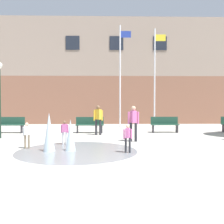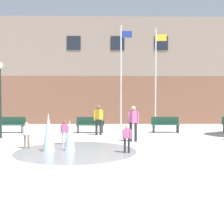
{
  "view_description": "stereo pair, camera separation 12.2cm",
  "coord_description": "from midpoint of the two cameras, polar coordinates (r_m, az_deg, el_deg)",
  "views": [
    {
      "loc": [
        -0.86,
        -5.76,
        1.74
      ],
      "look_at": [
        -0.57,
        6.4,
        1.3
      ],
      "focal_mm": 42.0,
      "sensor_mm": 36.0,
      "label": 1
    },
    {
      "loc": [
        -0.73,
        -5.77,
        1.74
      ],
      "look_at": [
        -0.57,
        6.4,
        1.3
      ],
      "focal_mm": 42.0,
      "sensor_mm": 36.0,
      "label": 2
    }
  ],
  "objects": [
    {
      "name": "ground_plane",
      "position": [
        6.07,
        6.43,
        -14.59
      ],
      "size": [
        100.0,
        100.0,
        0.0
      ],
      "primitive_type": "plane",
      "color": "#B2ADA3"
    },
    {
      "name": "library_building",
      "position": [
        24.28,
        0.53,
        8.17
      ],
      "size": [
        36.0,
        6.05,
        8.64
      ],
      "color": "brown",
      "rests_on": "ground"
    },
    {
      "name": "splash_fountain",
      "position": [
        9.57,
        -11.0,
        -5.58
      ],
      "size": [
        4.32,
        4.32,
        1.38
      ],
      "color": "gray",
      "rests_on": "ground"
    },
    {
      "name": "park_bench_far_left",
      "position": [
        16.13,
        -21.5,
        -2.56
      ],
      "size": [
        1.6,
        0.44,
        0.91
      ],
      "color": "#28282D",
      "rests_on": "ground"
    },
    {
      "name": "park_bench_center",
      "position": [
        15.11,
        -5.1,
        -2.72
      ],
      "size": [
        1.6,
        0.44,
        0.91
      ],
      "color": "#28282D",
      "rests_on": "ground"
    },
    {
      "name": "park_bench_under_right_flagpole",
      "position": [
        15.55,
        11.19,
        -2.62
      ],
      "size": [
        1.6,
        0.44,
        0.91
      ],
      "color": "#28282D",
      "rests_on": "ground"
    },
    {
      "name": "child_in_fountain",
      "position": [
        11.02,
        -10.58,
        -4.01
      ],
      "size": [
        0.31,
        0.14,
        0.99
      ],
      "rotation": [
        0.0,
        0.0,
        0.07
      ],
      "color": "silver",
      "rests_on": "ground"
    },
    {
      "name": "child_with_pink_shirt",
      "position": [
        9.08,
        3.07,
        -5.28
      ],
      "size": [
        0.31,
        0.24,
        0.99
      ],
      "rotation": [
        0.0,
        0.0,
        -1.95
      ],
      "color": "#28282D",
      "rests_on": "ground"
    },
    {
      "name": "adult_near_bench",
      "position": [
        14.0,
        -3.27,
        -1.23
      ],
      "size": [
        0.5,
        0.38,
        1.59
      ],
      "rotation": [
        0.0,
        0.0,
        -0.74
      ],
      "color": "#28282D",
      "rests_on": "ground"
    },
    {
      "name": "teen_by_trashcan",
      "position": [
        11.69,
        4.38,
        -1.89
      ],
      "size": [
        0.5,
        0.38,
        1.59
      ],
      "rotation": [
        0.0,
        0.0,
        1.8
      ],
      "color": "#28282D",
      "rests_on": "ground"
    },
    {
      "name": "child_running",
      "position": [
        10.44,
        -18.35,
        -4.42
      ],
      "size": [
        0.31,
        0.21,
        0.99
      ],
      "rotation": [
        0.0,
        0.0,
        -2.62
      ],
      "color": "#89755B",
      "rests_on": "ground"
    },
    {
      "name": "flagpole_left",
      "position": [
        18.29,
        1.68,
        8.44
      ],
      "size": [
        0.8,
        0.1,
        7.06
      ],
      "color": "silver",
      "rests_on": "ground"
    },
    {
      "name": "flagpole_right",
      "position": [
        18.56,
        9.19,
        7.97
      ],
      "size": [
        0.8,
        0.1,
        6.84
      ],
      "color": "silver",
      "rests_on": "ground"
    }
  ]
}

